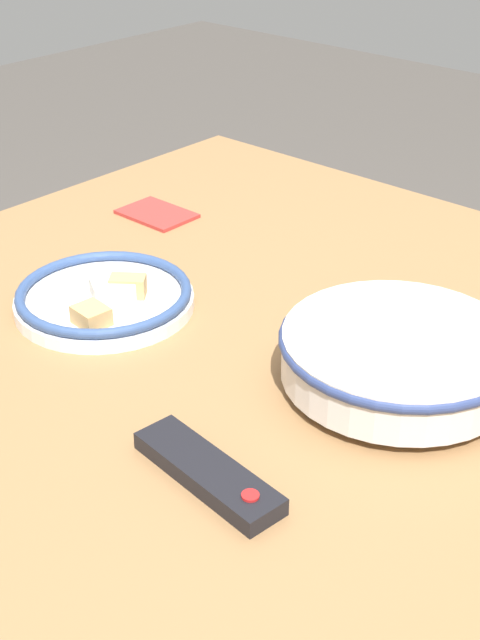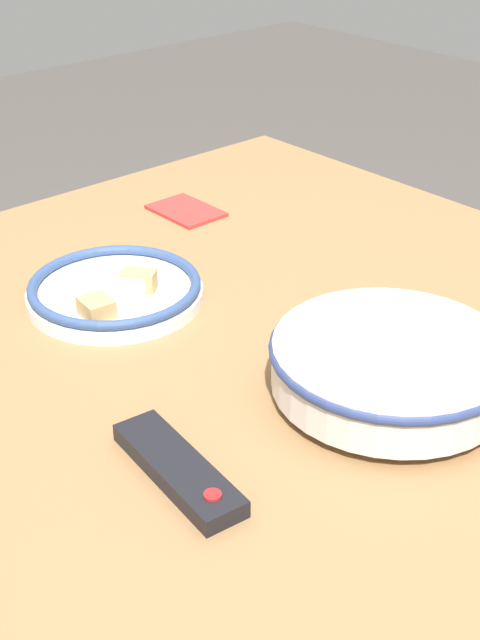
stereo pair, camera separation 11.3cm
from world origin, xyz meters
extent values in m
cube|color=olive|center=(0.00, 0.00, 0.71)|extent=(1.21, 1.09, 0.04)
cylinder|color=olive|center=(0.54, -0.48, 0.35)|extent=(0.06, 0.06, 0.69)
cylinder|color=silver|center=(-0.19, 0.00, 0.74)|extent=(0.12, 0.12, 0.01)
cylinder|color=silver|center=(-0.19, 0.00, 0.77)|extent=(0.28, 0.28, 0.06)
cylinder|color=#C67A33|center=(-0.19, 0.00, 0.77)|extent=(0.25, 0.25, 0.05)
torus|color=navy|center=(-0.19, 0.00, 0.79)|extent=(0.28, 0.28, 0.01)
cylinder|color=white|center=(0.21, 0.11, 0.74)|extent=(0.25, 0.25, 0.02)
torus|color=#334C7F|center=(0.21, 0.11, 0.76)|extent=(0.24, 0.24, 0.01)
cube|color=tan|center=(0.17, 0.17, 0.76)|extent=(0.05, 0.04, 0.02)
cube|color=tan|center=(0.19, 0.08, 0.77)|extent=(0.06, 0.05, 0.03)
cube|color=silver|center=(0.20, 0.10, 0.76)|extent=(0.07, 0.07, 0.03)
cube|color=tan|center=(0.21, 0.09, 0.76)|extent=(0.05, 0.05, 0.02)
cube|color=black|center=(-0.15, 0.28, 0.74)|extent=(0.19, 0.07, 0.02)
cylinder|color=red|center=(-0.21, 0.28, 0.75)|extent=(0.02, 0.02, 0.00)
cube|color=#B2332D|center=(0.39, -0.16, 0.74)|extent=(0.12, 0.09, 0.01)
camera|label=1|loc=(-0.64, 0.78, 1.33)|focal=50.00mm
camera|label=2|loc=(-0.72, 0.70, 1.33)|focal=50.00mm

